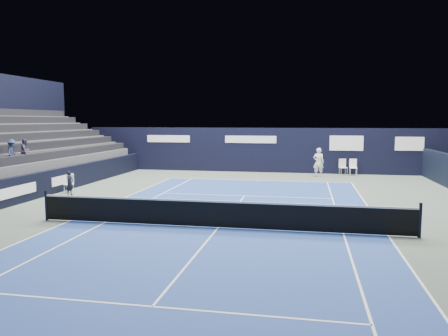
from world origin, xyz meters
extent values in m
plane|color=#4B5A4F|center=(0.00, 2.00, 0.00)|extent=(48.00, 48.00, 0.00)
cube|color=navy|center=(0.00, 0.00, 0.00)|extent=(10.97, 23.77, 0.01)
cube|color=silver|center=(5.30, 15.58, 0.50)|extent=(0.57, 0.56, 0.05)
cube|color=silver|center=(5.25, 15.79, 0.80)|extent=(0.47, 0.15, 0.57)
cylinder|color=silver|center=(5.45, 15.81, 0.25)|extent=(0.03, 0.03, 0.50)
cylinder|color=silver|center=(5.05, 15.72, 0.25)|extent=(0.03, 0.03, 0.50)
cylinder|color=silver|center=(5.54, 15.44, 0.25)|extent=(0.03, 0.03, 0.50)
cylinder|color=silver|center=(5.15, 15.34, 0.25)|extent=(0.03, 0.03, 0.50)
cube|color=white|center=(5.24, 15.81, 0.89)|extent=(0.40, 0.18, 0.36)
cube|color=white|center=(5.94, 15.58, 0.50)|extent=(0.49, 0.47, 0.05)
cube|color=white|center=(5.93, 15.79, 0.80)|extent=(0.48, 0.05, 0.57)
cylinder|color=white|center=(6.14, 15.78, 0.25)|extent=(0.03, 0.03, 0.50)
cylinder|color=white|center=(5.73, 15.77, 0.25)|extent=(0.03, 0.03, 0.50)
cylinder|color=white|center=(6.15, 15.39, 0.25)|extent=(0.03, 0.03, 0.50)
cylinder|color=white|center=(5.74, 15.38, 0.25)|extent=(0.03, 0.03, 0.50)
cube|color=white|center=(-8.85, 5.71, 0.42)|extent=(0.45, 0.43, 0.04)
cube|color=white|center=(-8.87, 5.89, 0.67)|extent=(0.40, 0.08, 0.48)
cylinder|color=white|center=(-8.70, 5.89, 0.21)|extent=(0.02, 0.02, 0.42)
cylinder|color=white|center=(-9.04, 5.85, 0.21)|extent=(0.02, 0.02, 0.42)
cylinder|color=white|center=(-8.66, 5.57, 0.21)|extent=(0.02, 0.02, 0.42)
cylinder|color=white|center=(-9.00, 5.53, 0.21)|extent=(0.02, 0.02, 0.42)
imported|color=black|center=(-8.35, 4.97, 0.59)|extent=(0.34, 0.46, 1.18)
cube|color=white|center=(0.00, 11.88, 0.01)|extent=(10.97, 0.06, 0.00)
cube|color=white|center=(5.49, 0.00, 0.01)|extent=(0.06, 23.77, 0.00)
cube|color=white|center=(-5.49, 0.00, 0.01)|extent=(0.06, 23.77, 0.00)
cube|color=white|center=(4.12, 0.00, 0.01)|extent=(0.06, 23.77, 0.00)
cube|color=white|center=(-4.12, 0.00, 0.01)|extent=(0.06, 23.77, 0.00)
cube|color=white|center=(0.00, 6.40, 0.01)|extent=(8.23, 0.06, 0.00)
cube|color=white|center=(0.00, -6.40, 0.01)|extent=(8.23, 0.06, 0.00)
cube|color=white|center=(0.00, 0.00, 0.01)|extent=(0.06, 12.80, 0.00)
cube|color=white|center=(0.00, 11.73, 0.01)|extent=(0.06, 0.30, 0.00)
cylinder|color=black|center=(6.40, 0.00, 0.55)|extent=(0.10, 0.10, 1.10)
cylinder|color=black|center=(-6.40, 0.00, 0.55)|extent=(0.10, 0.10, 1.10)
cube|color=black|center=(0.00, 0.00, 0.46)|extent=(12.80, 0.03, 0.86)
cube|color=white|center=(0.00, 0.00, 0.91)|extent=(12.80, 0.05, 0.06)
cube|color=black|center=(0.00, 16.50, 1.55)|extent=(26.00, 0.60, 3.10)
cube|color=silver|center=(-7.00, 16.18, 2.30)|extent=(3.20, 0.02, 0.50)
cube|color=silver|center=(-1.00, 16.18, 2.30)|extent=(3.60, 0.02, 0.50)
cube|color=silver|center=(5.50, 16.18, 2.10)|extent=(2.20, 0.02, 1.00)
cube|color=silver|center=(9.50, 16.18, 2.10)|extent=(1.80, 0.02, 0.90)
cube|color=black|center=(-9.50, 6.00, 0.60)|extent=(0.30, 22.00, 1.20)
cube|color=silver|center=(-9.33, 2.50, 0.60)|extent=(0.02, 2.40, 0.45)
cube|color=silver|center=(-9.33, 6.00, 0.60)|extent=(0.02, 2.00, 0.45)
cube|color=#4A4A4C|center=(-10.10, 7.00, 0.82)|extent=(0.90, 16.00, 1.65)
cube|color=#4B4B4D|center=(-11.00, 7.00, 1.05)|extent=(0.90, 16.00, 2.10)
cube|color=#535356|center=(-11.90, 7.00, 1.27)|extent=(0.90, 16.00, 2.55)
cube|color=#474749|center=(-12.80, 7.00, 1.50)|extent=(0.90, 16.00, 3.00)
cube|color=#555457|center=(-13.70, 7.00, 1.73)|extent=(0.90, 16.00, 3.45)
cube|color=black|center=(-10.10, 7.00, 1.85)|extent=(0.63, 15.20, 0.40)
cube|color=black|center=(-11.00, 7.00, 2.30)|extent=(0.63, 15.20, 0.40)
cube|color=black|center=(-11.90, 7.00, 2.75)|extent=(0.63, 15.20, 0.40)
cube|color=black|center=(-12.80, 7.00, 3.20)|extent=(0.63, 15.20, 0.40)
imported|color=#403456|center=(-10.10, 4.18, 2.21)|extent=(0.45, 0.56, 1.11)
imported|color=navy|center=(-10.10, 3.21, 2.22)|extent=(0.67, 0.84, 1.14)
imported|color=white|center=(3.65, 14.47, 0.94)|extent=(0.72, 0.51, 1.87)
cylinder|color=black|center=(3.50, 14.17, 1.05)|extent=(0.03, 0.29, 0.13)
torus|color=black|center=(3.50, 13.92, 1.15)|extent=(0.30, 0.13, 0.29)
camera|label=1|loc=(2.91, -14.17, 3.63)|focal=35.00mm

